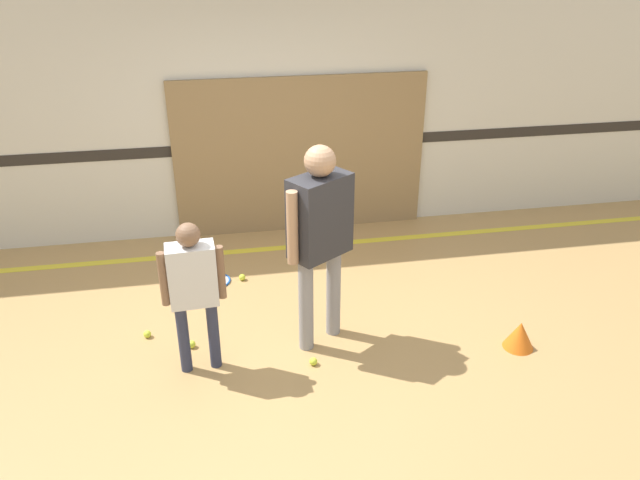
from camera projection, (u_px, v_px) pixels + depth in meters
name	position (u px, v px, depth m)	size (l,w,h in m)	color
ground_plane	(295.00, 349.00, 5.31)	(16.00, 16.00, 0.00)	tan
wall_back	(260.00, 95.00, 6.74)	(16.00, 0.07, 3.20)	silver
wall_panel	(301.00, 156.00, 7.07)	(2.85, 0.05, 1.80)	#93754C
floor_stripe	(271.00, 249.00, 6.97)	(14.40, 0.10, 0.01)	yellow
person_instructor	(320.00, 226.00, 4.95)	(0.57, 0.50, 1.76)	gray
person_student_left	(193.00, 283.00, 4.73)	(0.49, 0.22, 1.30)	#2D334C
racket_spare_on_floor	(215.00, 282.00, 6.30)	(0.41, 0.54, 0.03)	blue
tennis_ball_near_instructor	(313.00, 361.00, 5.11)	(0.07, 0.07, 0.07)	#CCE038
tennis_ball_by_spare_racket	(242.00, 277.00, 6.33)	(0.07, 0.07, 0.07)	#CCE038
tennis_ball_stray_left	(192.00, 344.00, 5.32)	(0.07, 0.07, 0.07)	#CCE038
tennis_ball_stray_right	(147.00, 334.00, 5.45)	(0.07, 0.07, 0.07)	#CCE038
training_cone	(520.00, 335.00, 5.28)	(0.26, 0.26, 0.25)	orange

